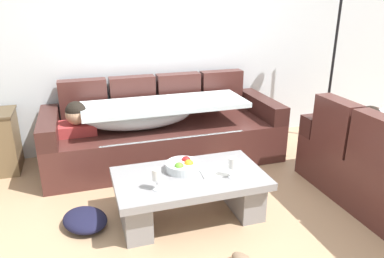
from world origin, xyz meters
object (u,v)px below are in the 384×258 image
(coffee_table, at_px, (190,191))
(wine_glass_near_left, at_px, (157,175))
(floor_lamp, at_px, (333,50))
(couch_along_wall, at_px, (160,132))
(crumpled_garment, at_px, (85,220))
(wine_glass_near_right, at_px, (232,164))
(fruit_bowl, at_px, (183,166))
(open_magazine, at_px, (218,171))

(coffee_table, distance_m, wine_glass_near_left, 0.42)
(floor_lamp, bearing_deg, couch_along_wall, 179.90)
(wine_glass_near_left, relative_size, crumpled_garment, 0.42)
(wine_glass_near_right, height_order, floor_lamp, floor_lamp)
(fruit_bowl, bearing_deg, couch_along_wall, 87.36)
(open_magazine, relative_size, floor_lamp, 0.14)
(crumpled_garment, bearing_deg, open_magazine, -6.29)
(wine_glass_near_left, bearing_deg, wine_glass_near_right, 1.27)
(couch_along_wall, relative_size, open_magazine, 8.95)
(fruit_bowl, distance_m, wine_glass_near_right, 0.41)
(wine_glass_near_right, bearing_deg, floor_lamp, 35.38)
(floor_lamp, distance_m, crumpled_garment, 3.33)
(coffee_table, height_order, wine_glass_near_left, wine_glass_near_left)
(couch_along_wall, bearing_deg, crumpled_garment, -128.91)
(couch_along_wall, xyz_separation_m, coffee_table, (-0.02, -1.17, -0.09))
(fruit_bowl, bearing_deg, coffee_table, -74.35)
(fruit_bowl, relative_size, wine_glass_near_right, 1.69)
(fruit_bowl, bearing_deg, crumpled_garment, 179.13)
(floor_lamp, bearing_deg, fruit_bowl, -153.65)
(coffee_table, height_order, floor_lamp, floor_lamp)
(fruit_bowl, distance_m, crumpled_garment, 0.89)
(couch_along_wall, relative_size, wine_glass_near_left, 15.10)
(wine_glass_near_left, height_order, crumpled_garment, wine_glass_near_left)
(coffee_table, xyz_separation_m, floor_lamp, (2.14, 1.17, 0.88))
(couch_along_wall, bearing_deg, floor_lamp, -0.10)
(coffee_table, bearing_deg, open_magazine, -2.39)
(couch_along_wall, distance_m, fruit_bowl, 1.08)
(open_magazine, relative_size, crumpled_garment, 0.70)
(coffee_table, xyz_separation_m, open_magazine, (0.24, -0.01, 0.15))
(open_magazine, bearing_deg, crumpled_garment, 178.96)
(coffee_table, relative_size, floor_lamp, 0.62)
(coffee_table, distance_m, open_magazine, 0.28)
(floor_lamp, bearing_deg, open_magazine, -148.23)
(fruit_bowl, distance_m, floor_lamp, 2.52)
(coffee_table, height_order, open_magazine, open_magazine)
(wine_glass_near_right, height_order, crumpled_garment, wine_glass_near_right)
(fruit_bowl, height_order, floor_lamp, floor_lamp)
(wine_glass_near_right, bearing_deg, crumpled_garment, 168.17)
(couch_along_wall, bearing_deg, coffee_table, -91.11)
(coffee_table, height_order, wine_glass_near_right, wine_glass_near_right)
(couch_along_wall, relative_size, wine_glass_near_right, 15.10)
(wine_glass_near_left, xyz_separation_m, open_magazine, (0.54, 0.14, -0.11))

